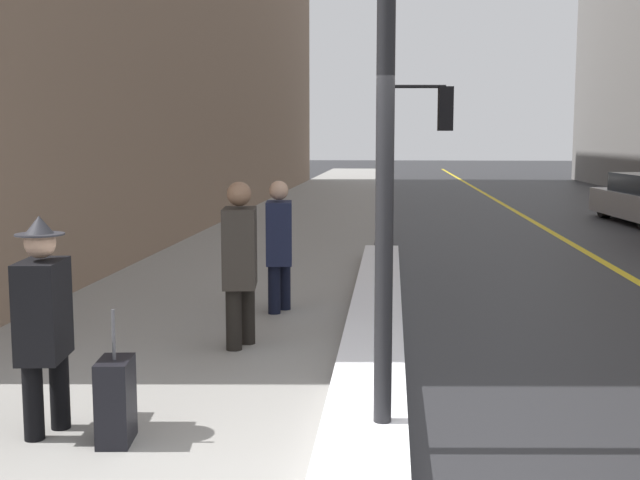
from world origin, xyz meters
TOP-DOWN VIEW (x-y plane):
  - sidewalk_slab at (-2.00, 15.00)m, footprint 4.00×80.00m
  - road_centre_stripe at (4.00, 15.00)m, footprint 0.16×80.00m
  - snow_bank_curb at (0.18, 4.72)m, footprint 0.59×10.64m
  - lamp_post at (0.30, 0.92)m, footprint 0.28×0.28m
  - traffic_light_near at (1.04, 12.51)m, footprint 1.31×0.38m
  - pedestrian_trailing at (-2.08, 1.01)m, footprint 0.34×0.71m
  - pedestrian_nearside at (-1.16, 3.52)m, footprint 0.38×0.58m
  - pedestrian_in_glasses at (-1.01, 5.22)m, footprint 0.37×0.55m
  - rolling_suitcase at (-1.54, 0.89)m, footprint 0.26×0.38m

SIDE VIEW (x-z plane):
  - road_centre_stripe at x=4.00m, z-range 0.00..0.00m
  - sidewalk_slab at x=-2.00m, z-range 0.00..0.01m
  - snow_bank_curb at x=0.18m, z-range 0.00..0.21m
  - rolling_suitcase at x=-1.54m, z-range -0.17..0.78m
  - pedestrian_trailing at x=-2.08m, z-range 0.07..1.64m
  - pedestrian_in_glasses at x=-1.01m, z-range 0.09..1.70m
  - pedestrian_nearside at x=-1.16m, z-range 0.09..1.78m
  - traffic_light_near at x=1.04m, z-range 0.73..4.06m
  - lamp_post at x=0.30m, z-range 0.46..4.73m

